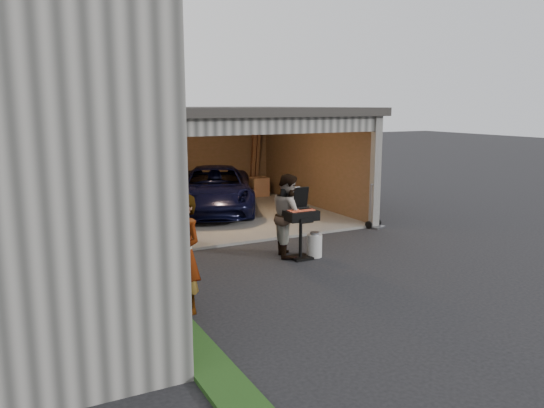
{
  "coord_description": "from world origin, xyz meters",
  "views": [
    {
      "loc": [
        -4.19,
        -6.61,
        2.97
      ],
      "look_at": [
        0.25,
        1.97,
        1.15
      ],
      "focal_mm": 35.0,
      "sensor_mm": 36.0,
      "label": 1
    }
  ],
  "objects": [
    {
      "name": "ground",
      "position": [
        0.0,
        0.0,
        0.0
      ],
      "size": [
        80.0,
        80.0,
        0.0
      ],
      "primitive_type": "plane",
      "color": "black",
      "rests_on": "ground"
    },
    {
      "name": "groundcover_strip",
      "position": [
        -2.25,
        -1.0,
        0.03
      ],
      "size": [
        0.5,
        8.0,
        0.06
      ],
      "primitive_type": "cube",
      "color": "#193814",
      "rests_on": "ground"
    },
    {
      "name": "garage",
      "position": [
        0.76,
        6.79,
        1.87
      ],
      "size": [
        6.8,
        6.3,
        2.9
      ],
      "color": "#605E59",
      "rests_on": "ground"
    },
    {
      "name": "minivan",
      "position": [
        1.03,
        6.9,
        0.61
      ],
      "size": [
        3.54,
        4.86,
        1.23
      ],
      "primitive_type": "imported",
      "rotation": [
        0.0,
        0.0,
        -0.38
      ],
      "color": "black",
      "rests_on": "ground"
    },
    {
      "name": "woman",
      "position": [
        -1.94,
        0.44,
        0.86
      ],
      "size": [
        0.56,
        0.71,
        1.73
      ],
      "primitive_type": "imported",
      "rotation": [
        0.0,
        0.0,
        -1.32
      ],
      "color": "silver",
      "rests_on": "ground"
    },
    {
      "name": "man",
      "position": [
        0.8,
        2.31,
        0.82
      ],
      "size": [
        0.82,
        0.94,
        1.64
      ],
      "primitive_type": "imported",
      "rotation": [
        0.0,
        0.0,
        1.28
      ],
      "color": "#4A311D",
      "rests_on": "ground"
    },
    {
      "name": "bbq_grill",
      "position": [
        0.9,
        2.03,
        0.82
      ],
      "size": [
        0.62,
        0.54,
        1.37
      ],
      "color": "black",
      "rests_on": "ground"
    },
    {
      "name": "propane_tank",
      "position": [
        1.21,
        1.99,
        0.23
      ],
      "size": [
        0.39,
        0.39,
        0.45
      ],
      "primitive_type": "cylinder",
      "rotation": [
        0.0,
        0.0,
        0.36
      ],
      "color": "silver",
      "rests_on": "ground"
    },
    {
      "name": "plywood_panel",
      "position": [
        -2.4,
        0.61,
        0.43
      ],
      "size": [
        0.22,
        0.78,
        0.86
      ],
      "primitive_type": "cube",
      "rotation": [
        0.0,
        -0.21,
        0.0
      ],
      "color": "#4F261B",
      "rests_on": "ground"
    },
    {
      "name": "hand_truck",
      "position": [
        3.87,
        3.47,
        0.21
      ],
      "size": [
        0.49,
        0.45,
        1.1
      ],
      "rotation": [
        0.0,
        0.0,
        0.35
      ],
      "color": "slate",
      "rests_on": "ground"
    }
  ]
}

